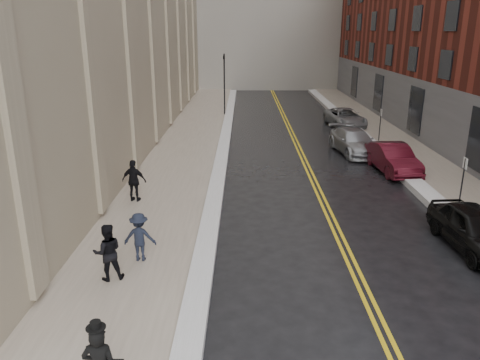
{
  "coord_description": "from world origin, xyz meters",
  "views": [
    {
      "loc": [
        -0.94,
        -10.02,
        7.07
      ],
      "look_at": [
        -1.08,
        6.98,
        1.6
      ],
      "focal_mm": 35.0,
      "sensor_mm": 36.0,
      "label": 1
    }
  ],
  "objects_px": {
    "car_silver_near": "(354,142)",
    "pedestrian_b": "(140,237)",
    "car_black": "(475,229)",
    "pedestrian_a": "(108,252)",
    "pedestrian_c": "(134,181)",
    "car_silver_far": "(345,118)",
    "car_maroon": "(393,158)"
  },
  "relations": [
    {
      "from": "car_maroon",
      "to": "pedestrian_a",
      "type": "height_order",
      "value": "pedestrian_a"
    },
    {
      "from": "car_black",
      "to": "car_maroon",
      "type": "relative_size",
      "value": 0.96
    },
    {
      "from": "car_silver_near",
      "to": "pedestrian_a",
      "type": "distance_m",
      "value": 18.53
    },
    {
      "from": "pedestrian_b",
      "to": "car_maroon",
      "type": "bearing_deg",
      "value": -135.73
    },
    {
      "from": "car_silver_far",
      "to": "pedestrian_a",
      "type": "xyz_separation_m",
      "value": [
        -11.63,
        -23.43,
        0.32
      ]
    },
    {
      "from": "car_black",
      "to": "car_silver_far",
      "type": "distance_m",
      "value": 21.06
    },
    {
      "from": "car_silver_near",
      "to": "car_silver_far",
      "type": "bearing_deg",
      "value": 74.14
    },
    {
      "from": "car_silver_far",
      "to": "pedestrian_a",
      "type": "bearing_deg",
      "value": -123.24
    },
    {
      "from": "car_maroon",
      "to": "car_silver_far",
      "type": "xyz_separation_m",
      "value": [
        0.01,
        12.05,
        -0.05
      ]
    },
    {
      "from": "car_silver_near",
      "to": "pedestrian_a",
      "type": "bearing_deg",
      "value": -132.27
    },
    {
      "from": "car_silver_near",
      "to": "car_maroon",
      "type": "bearing_deg",
      "value": -81.59
    },
    {
      "from": "car_maroon",
      "to": "pedestrian_b",
      "type": "xyz_separation_m",
      "value": [
        -10.96,
        -10.19,
        0.2
      ]
    },
    {
      "from": "pedestrian_a",
      "to": "pedestrian_c",
      "type": "height_order",
      "value": "pedestrian_c"
    },
    {
      "from": "car_black",
      "to": "pedestrian_b",
      "type": "xyz_separation_m",
      "value": [
        -10.98,
        -1.17,
        0.21
      ]
    },
    {
      "from": "car_maroon",
      "to": "pedestrian_b",
      "type": "relative_size",
      "value": 2.84
    },
    {
      "from": "car_black",
      "to": "pedestrian_c",
      "type": "xyz_separation_m",
      "value": [
        -12.34,
        4.15,
        0.32
      ]
    },
    {
      "from": "car_maroon",
      "to": "pedestrian_a",
      "type": "relative_size",
      "value": 2.6
    },
    {
      "from": "pedestrian_b",
      "to": "pedestrian_c",
      "type": "bearing_deg",
      "value": -74.31
    },
    {
      "from": "car_black",
      "to": "car_silver_near",
      "type": "height_order",
      "value": "car_black"
    },
    {
      "from": "car_silver_near",
      "to": "pedestrian_b",
      "type": "bearing_deg",
      "value": -132.73
    },
    {
      "from": "pedestrian_c",
      "to": "car_black",
      "type": "bearing_deg",
      "value": 171.52
    },
    {
      "from": "pedestrian_a",
      "to": "car_silver_near",
      "type": "bearing_deg",
      "value": -142.87
    },
    {
      "from": "pedestrian_a",
      "to": "pedestrian_b",
      "type": "bearing_deg",
      "value": -137.17
    },
    {
      "from": "car_black",
      "to": "pedestrian_c",
      "type": "distance_m",
      "value": 13.02
    },
    {
      "from": "car_silver_near",
      "to": "car_silver_far",
      "type": "relative_size",
      "value": 1.0
    },
    {
      "from": "car_black",
      "to": "car_silver_near",
      "type": "distance_m",
      "value": 12.96
    },
    {
      "from": "car_black",
      "to": "car_silver_far",
      "type": "height_order",
      "value": "car_black"
    },
    {
      "from": "car_silver_near",
      "to": "car_black",
      "type": "bearing_deg",
      "value": -92.74
    },
    {
      "from": "car_silver_far",
      "to": "pedestrian_c",
      "type": "relative_size",
      "value": 2.74
    },
    {
      "from": "pedestrian_a",
      "to": "pedestrian_b",
      "type": "height_order",
      "value": "pedestrian_a"
    },
    {
      "from": "pedestrian_a",
      "to": "pedestrian_b",
      "type": "distance_m",
      "value": 1.37
    },
    {
      "from": "car_silver_near",
      "to": "pedestrian_a",
      "type": "relative_size",
      "value": 2.87
    }
  ]
}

